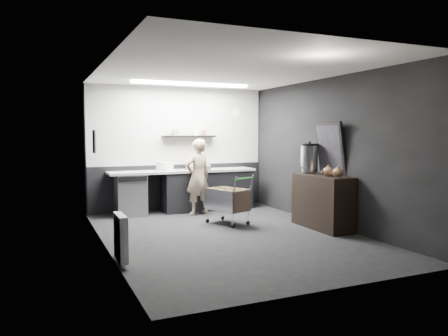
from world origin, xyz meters
name	(u,v)px	position (x,y,z in m)	size (l,w,h in m)	color
floor	(229,235)	(0.00, 0.00, 0.00)	(5.50, 5.50, 0.00)	black
ceiling	(229,71)	(0.00, 0.00, 2.70)	(5.50, 5.50, 0.00)	white
wall_back	(179,149)	(0.00, 2.75, 1.35)	(5.50, 5.50, 0.00)	black
wall_front	(335,166)	(0.00, -2.75, 1.35)	(5.50, 5.50, 0.00)	black
wall_left	(104,157)	(-2.00, 0.00, 1.35)	(5.50, 5.50, 0.00)	black
wall_right	(329,152)	(2.00, 0.00, 1.35)	(5.50, 5.50, 0.00)	black
kitchen_wall_panel	(179,126)	(0.00, 2.73, 1.85)	(3.95, 0.02, 1.70)	#BBBAB6
dado_panel	(179,187)	(0.00, 2.73, 0.50)	(3.95, 0.02, 1.00)	black
floating_shelf	(189,136)	(0.20, 2.62, 1.62)	(1.20, 0.22, 0.04)	black
wall_clock	(236,113)	(1.40, 2.72, 2.15)	(0.20, 0.20, 0.03)	white
poster	(94,141)	(-1.98, 1.30, 1.55)	(0.02, 0.30, 0.40)	white
poster_red_band	(94,137)	(-1.98, 1.30, 1.62)	(0.01, 0.22, 0.10)	red
radiator	(121,237)	(-1.94, -0.90, 0.35)	(0.10, 0.50, 0.60)	white
ceiling_strip	(192,84)	(0.00, 1.85, 2.67)	(2.40, 0.20, 0.04)	white
prep_counter	(189,190)	(0.14, 2.42, 0.46)	(3.20, 0.61, 0.90)	black
person	(198,177)	(0.17, 1.97, 0.79)	(0.57, 0.38, 1.58)	beige
shopping_cart	(227,201)	(0.34, 0.84, 0.43)	(0.76, 0.99, 0.90)	silver
sideboard	(322,194)	(1.75, -0.14, 0.60)	(0.54, 1.27, 1.90)	black
fire_extinguisher	(122,237)	(-1.85, -0.45, 0.25)	(0.15, 0.15, 0.51)	red
cardboard_box	(198,167)	(0.32, 2.37, 0.95)	(0.51, 0.39, 0.10)	#9C7653
pink_tub	(161,166)	(-0.50, 2.42, 1.00)	(0.19, 0.19, 0.19)	silver
white_container	(167,166)	(-0.37, 2.37, 0.99)	(0.21, 0.16, 0.18)	white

